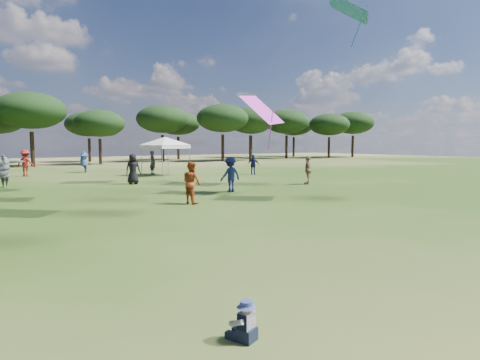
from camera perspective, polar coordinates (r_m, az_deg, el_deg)
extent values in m
cylinder|color=black|center=(46.32, -27.43, 3.92)|extent=(0.41, 0.41, 3.56)
ellipsoid|color=black|center=(46.43, -27.64, 8.75)|extent=(6.91, 6.91, 3.73)
cylinder|color=black|center=(48.11, -19.25, 3.84)|extent=(0.33, 0.33, 2.88)
ellipsoid|color=black|center=(48.15, -19.36, 7.62)|extent=(5.60, 5.60, 3.02)
cylinder|color=black|center=(53.48, -10.93, 4.46)|extent=(0.39, 0.39, 3.44)
ellipsoid|color=black|center=(53.57, -11.00, 8.51)|extent=(6.69, 6.69, 3.60)
cylinder|color=black|center=(53.31, -2.46, 4.60)|extent=(0.40, 0.40, 3.53)
ellipsoid|color=black|center=(53.41, -2.48, 8.77)|extent=(6.86, 6.86, 3.70)
cylinder|color=black|center=(56.44, 1.48, 4.61)|extent=(0.40, 0.40, 3.47)
ellipsoid|color=black|center=(56.52, 1.49, 8.48)|extent=(6.74, 6.74, 3.63)
cylinder|color=black|center=(63.44, 6.62, 4.70)|extent=(0.41, 0.41, 3.57)
ellipsoid|color=black|center=(63.52, 6.66, 8.24)|extent=(6.94, 6.94, 3.74)
cylinder|color=black|center=(66.81, 12.53, 4.54)|extent=(0.38, 0.38, 3.35)
ellipsoid|color=black|center=(66.87, 12.59, 7.70)|extent=(6.51, 6.51, 3.51)
cylinder|color=black|center=(72.07, 15.72, 4.64)|extent=(0.42, 0.42, 3.66)
ellipsoid|color=black|center=(72.15, 15.80, 7.83)|extent=(7.10, 7.10, 3.83)
cylinder|color=black|center=(54.86, -20.61, 4.00)|extent=(0.34, 0.34, 2.99)
ellipsoid|color=black|center=(54.91, -20.73, 7.44)|extent=(5.81, 5.81, 3.13)
cylinder|color=black|center=(59.80, -8.75, 4.51)|extent=(0.38, 0.38, 3.31)
ellipsoid|color=black|center=(59.86, -8.80, 8.00)|extent=(6.43, 6.43, 3.47)
cylinder|color=black|center=(67.36, 1.59, 4.79)|extent=(0.42, 0.42, 3.64)
ellipsoid|color=black|center=(67.45, 1.60, 8.19)|extent=(7.06, 7.06, 3.81)
cylinder|color=black|center=(72.74, 7.64, 4.71)|extent=(0.40, 0.40, 3.46)
ellipsoid|color=black|center=(72.81, 7.68, 7.71)|extent=(6.72, 6.72, 3.62)
cylinder|color=gray|center=(28.69, -10.98, 2.56)|extent=(0.06, 0.06, 2.18)
cylinder|color=gray|center=(30.30, -7.21, 2.75)|extent=(0.06, 0.06, 2.18)
cylinder|color=gray|center=(30.72, -13.86, 2.67)|extent=(0.06, 0.06, 2.18)
cylinder|color=gray|center=(32.23, -10.19, 2.86)|extent=(0.06, 0.06, 2.18)
cube|color=silver|center=(30.43, -10.59, 4.67)|extent=(3.23, 3.23, 0.25)
pyramid|color=silver|center=(30.43, -10.62, 6.04)|extent=(5.31, 5.31, 0.60)
cube|color=black|center=(5.25, 0.92, -21.08)|extent=(0.27, 0.27, 0.16)
cube|color=black|center=(5.29, -1.04, -21.32)|extent=(0.14, 0.21, 0.09)
cube|color=black|center=(5.40, -0.08, -20.76)|extent=(0.14, 0.21, 0.09)
cube|color=white|center=(5.18, 0.92, -19.31)|extent=(0.24, 0.20, 0.21)
cylinder|color=white|center=(5.11, -0.51, -19.66)|extent=(0.13, 0.21, 0.13)
cylinder|color=white|center=(5.30, 1.20, -18.68)|extent=(0.13, 0.21, 0.13)
sphere|color=#E0B293|center=(5.12, 0.92, -17.84)|extent=(0.14, 0.14, 0.14)
cone|color=#434A9D|center=(5.10, 0.92, -17.50)|extent=(0.24, 0.24, 0.02)
cylinder|color=#434A9D|center=(5.09, 0.92, -17.15)|extent=(0.16, 0.16, 0.06)
imported|color=maroon|center=(32.82, -28.20, 2.14)|extent=(1.43, 1.30, 1.93)
imported|color=#8C664C|center=(23.75, 9.63, 1.40)|extent=(1.00, 0.94, 1.66)
imported|color=navy|center=(30.46, 1.91, 2.19)|extent=(0.86, 0.92, 1.52)
imported|color=#151F4C|center=(19.77, -1.37, 0.79)|extent=(1.13, 0.67, 1.72)
imported|color=#2D2E32|center=(31.78, -12.31, 2.47)|extent=(0.44, 0.67, 1.82)
imported|color=#505155|center=(24.92, -30.59, 1.08)|extent=(2.27, 1.47, 1.81)
imported|color=navy|center=(35.13, -21.31, 2.46)|extent=(1.58, 2.23, 1.80)
imported|color=black|center=(24.32, -14.97, 1.52)|extent=(1.04, 0.97, 1.78)
imported|color=#903A18|center=(16.04, -6.89, -0.37)|extent=(0.74, 0.90, 1.69)
plane|color=#165CA9|center=(25.54, 15.16, 22.43)|extent=(3.19, 3.34, 1.56)
plane|color=#CF33C4|center=(19.40, 3.16, 9.98)|extent=(2.66, 2.20, 1.59)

